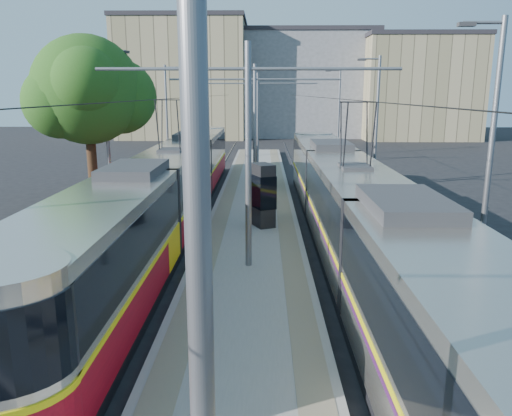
{
  "coord_description": "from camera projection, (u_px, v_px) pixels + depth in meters",
  "views": [
    {
      "loc": [
        0.48,
        -7.49,
        5.8
      ],
      "look_at": [
        0.2,
        10.65,
        1.6
      ],
      "focal_mm": 35.0,
      "sensor_mm": 36.0,
      "label": 1
    }
  ],
  "objects": [
    {
      "name": "platform",
      "position": [
        254.0,
        208.0,
        25.14
      ],
      "size": [
        4.0,
        50.0,
        0.3
      ],
      "primitive_type": "cube",
      "color": "gray",
      "rests_on": "ground"
    },
    {
      "name": "tactile_strip_left",
      "position": [
        225.0,
        204.0,
        25.13
      ],
      "size": [
        0.7,
        50.0,
        0.01
      ],
      "primitive_type": "cube",
      "color": "gray",
      "rests_on": "platform"
    },
    {
      "name": "tactile_strip_right",
      "position": [
        283.0,
        205.0,
        25.08
      ],
      "size": [
        0.7,
        50.0,
        0.01
      ],
      "primitive_type": "cube",
      "color": "gray",
      "rests_on": "platform"
    },
    {
      "name": "rails",
      "position": [
        254.0,
        210.0,
        25.17
      ],
      "size": [
        8.71,
        70.0,
        0.03
      ],
      "color": "gray",
      "rests_on": "ground"
    },
    {
      "name": "tram_left",
      "position": [
        172.0,
        187.0,
        22.28
      ],
      "size": [
        2.43,
        31.93,
        5.5
      ],
      "color": "black",
      "rests_on": "ground"
    },
    {
      "name": "tram_right",
      "position": [
        353.0,
        209.0,
        17.32
      ],
      "size": [
        2.43,
        31.15,
        5.5
      ],
      "color": "black",
      "rests_on": "ground"
    },
    {
      "name": "catenary",
      "position": [
        253.0,
        123.0,
        21.38
      ],
      "size": [
        9.2,
        70.0,
        7.0
      ],
      "color": "slate",
      "rests_on": "platform"
    },
    {
      "name": "street_lamps",
      "position": [
        255.0,
        122.0,
        28.13
      ],
      "size": [
        15.18,
        38.22,
        8.0
      ],
      "color": "slate",
      "rests_on": "ground"
    },
    {
      "name": "shelter",
      "position": [
        263.0,
        194.0,
        20.86
      ],
      "size": [
        1.16,
        1.39,
        2.64
      ],
      "rotation": [
        0.0,
        0.0,
        0.42
      ],
      "color": "black",
      "rests_on": "platform"
    },
    {
      "name": "tree",
      "position": [
        96.0,
        92.0,
        25.01
      ],
      "size": [
        5.93,
        5.49,
        8.62
      ],
      "color": "#382314",
      "rests_on": "ground"
    },
    {
      "name": "building_left",
      "position": [
        184.0,
        79.0,
        65.5
      ],
      "size": [
        16.32,
        12.24,
        15.14
      ],
      "color": "tan",
      "rests_on": "ground"
    },
    {
      "name": "building_centre",
      "position": [
        303.0,
        84.0,
        69.3
      ],
      "size": [
        18.36,
        14.28,
        13.84
      ],
      "color": "gray",
      "rests_on": "ground"
    },
    {
      "name": "building_right",
      "position": [
        417.0,
        88.0,
        63.36
      ],
      "size": [
        14.28,
        10.2,
        12.87
      ],
      "color": "tan",
      "rests_on": "ground"
    }
  ]
}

